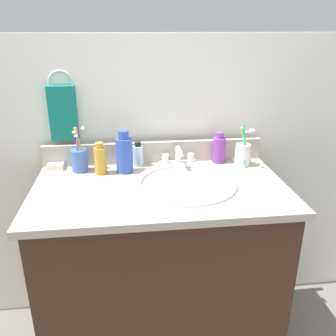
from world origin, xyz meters
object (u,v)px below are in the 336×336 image
faucet (178,159)px  soap_bar (56,166)px  hand_towel (63,113)px  bottle_oil_amber (100,160)px  cup_blue_plastic (79,159)px  bottle_shampoo_blue (124,154)px  bottle_cream_purple (219,149)px  cup_white_ceramic (243,154)px  bottle_gel_clear (138,155)px

faucet → soap_bar: size_ratio=2.50×
hand_towel → bottle_oil_amber: hand_towel is taller
faucet → cup_blue_plastic: bearing=-177.7°
bottle_shampoo_blue → bottle_cream_purple: bearing=8.9°
bottle_shampoo_blue → bottle_cream_purple: (0.40, 0.06, -0.02)m
hand_towel → cup_white_ceramic: bearing=-8.3°
hand_towel → cup_white_ceramic: 0.76m
faucet → bottle_cream_purple: bearing=5.5°
hand_towel → bottle_gel_clear: hand_towel is taller
bottle_shampoo_blue → cup_white_ceramic: size_ratio=1.00×
cup_white_ceramic → soap_bar: 0.78m
soap_bar → bottle_gel_clear: bearing=0.5°
faucet → bottle_oil_amber: bottle_oil_amber is taller
bottle_gel_clear → soap_bar: bottle_gel_clear is taller
bottle_oil_amber → cup_white_ceramic: (0.59, 0.02, -0.01)m
cup_white_ceramic → bottle_gel_clear: bearing=173.5°
cup_blue_plastic → bottle_oil_amber: bearing=-22.5°
faucet → bottle_shampoo_blue: size_ratio=0.93×
bottle_shampoo_blue → cup_white_ceramic: 0.49m
bottle_oil_amber → cup_white_ceramic: cup_white_ceramic is taller
faucet → bottle_cream_purple: bottle_cream_purple is taller
faucet → bottle_gel_clear: (-0.17, 0.02, 0.02)m
hand_towel → bottle_gel_clear: (0.30, -0.06, -0.17)m
faucet → cup_blue_plastic: (-0.40, -0.02, 0.02)m
hand_towel → soap_bar: size_ratio=3.44×
bottle_gel_clear → cup_white_ceramic: cup_white_ceramic is taller
bottle_cream_purple → bottle_shampoo_blue: bearing=-171.1°
faucet → bottle_gel_clear: 0.17m
hand_towel → cup_blue_plastic: size_ratio=1.19×
bottle_shampoo_blue → cup_blue_plastic: (-0.18, 0.03, -0.03)m
bottle_shampoo_blue → cup_white_ceramic: (0.49, 0.01, -0.03)m
cup_white_ceramic → bottle_cream_purple: bearing=151.6°
cup_blue_plastic → cup_white_ceramic: size_ratio=1.08×
bottle_gel_clear → hand_towel: bearing=169.2°
bottle_oil_amber → bottle_gel_clear: bottle_oil_amber is taller
bottle_oil_amber → soap_bar: bottle_oil_amber is taller
faucet → bottle_cream_purple: 0.18m
bottle_cream_purple → cup_blue_plastic: bearing=-176.7°
faucet → soap_bar: 0.51m
bottle_gel_clear → cup_white_ceramic: bearing=-6.5°
hand_towel → cup_blue_plastic: hand_towel is taller
bottle_oil_amber → bottle_cream_purple: (0.50, 0.07, 0.00)m
hand_towel → soap_bar: 0.22m
bottle_shampoo_blue → soap_bar: (-0.28, 0.06, -0.06)m
bottle_oil_amber → cup_blue_plastic: 0.09m
bottle_cream_purple → cup_white_ceramic: bearing=-28.4°
faucet → bottle_shampoo_blue: bottle_shampoo_blue is taller
bottle_shampoo_blue → bottle_gel_clear: 0.09m
bottle_shampoo_blue → bottle_oil_amber: size_ratio=1.33×
bottle_gel_clear → cup_blue_plastic: bearing=-171.7°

